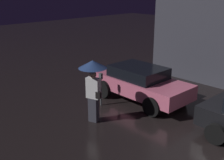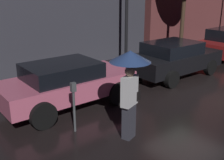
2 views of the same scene
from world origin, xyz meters
name	(u,v)px [view 1 (image 1 of 2)]	position (x,y,z in m)	size (l,w,h in m)	color
ground_plane	(224,158)	(0.00, 0.00, 0.00)	(60.00, 60.00, 0.00)	black
parked_car_pink	(140,82)	(-4.18, 1.49, 0.73)	(4.00, 1.94, 1.34)	#DB6684
pedestrian_with_umbrella	(93,77)	(-4.03, -1.07, 1.56)	(0.92, 0.92, 2.10)	#383842
parking_meter	(101,86)	(-4.85, 0.00, 0.79)	(0.12, 0.10, 1.27)	#4C5154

